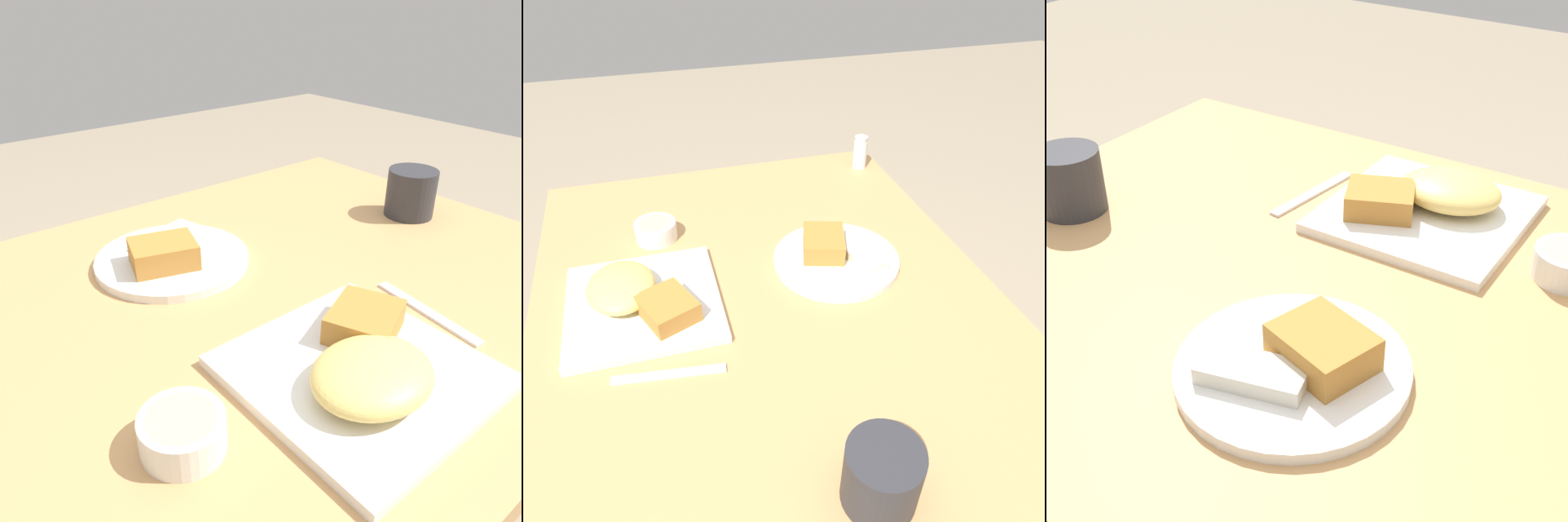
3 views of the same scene
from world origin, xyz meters
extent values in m
plane|color=gray|center=(0.00, 0.00, 0.00)|extent=(8.00, 8.00, 0.00)
cube|color=tan|center=(0.00, 0.00, 0.71)|extent=(1.08, 0.84, 0.04)
cylinder|color=#9F7649|center=(-0.48, -0.36, 0.35)|extent=(0.05, 0.05, 0.70)
cylinder|color=#9F7649|center=(-0.48, 0.36, 0.35)|extent=(0.05, 0.05, 0.70)
cube|color=white|center=(-0.04, -0.22, 0.74)|extent=(0.27, 0.27, 0.01)
ellipsoid|color=#EFCC6B|center=(-0.06, -0.25, 0.77)|extent=(0.15, 0.12, 0.04)
cube|color=#B77A33|center=(0.02, -0.18, 0.76)|extent=(0.12, 0.11, 0.04)
cylinder|color=white|center=(-0.06, 0.16, 0.74)|extent=(0.25, 0.25, 0.01)
cube|color=#B77A33|center=(-0.09, 0.14, 0.77)|extent=(0.12, 0.11, 0.04)
cube|color=beige|center=(-0.05, 0.20, 0.76)|extent=(0.12, 0.08, 0.02)
cylinder|color=white|center=(-0.25, -0.18, 0.75)|extent=(0.09, 0.09, 0.04)
cylinder|color=beige|center=(-0.25, -0.18, 0.77)|extent=(0.07, 0.07, 0.00)
cylinder|color=white|center=(-0.45, 0.37, 0.77)|extent=(0.04, 0.04, 0.07)
cylinder|color=white|center=(-0.45, 0.37, 0.75)|extent=(0.03, 0.03, 0.04)
cylinder|color=silver|center=(-0.45, 0.37, 0.81)|extent=(0.03, 0.03, 0.01)
cube|color=silver|center=(0.14, -0.19, 0.73)|extent=(0.04, 0.18, 0.00)
cylinder|color=#2D2D33|center=(0.40, 0.04, 0.78)|extent=(0.09, 0.09, 0.09)
camera|label=1|loc=(-0.42, -0.50, 1.14)|focal=35.00mm
camera|label=2|loc=(0.69, -0.17, 1.35)|focal=35.00mm
camera|label=3|loc=(-0.39, 0.63, 1.25)|focal=50.00mm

